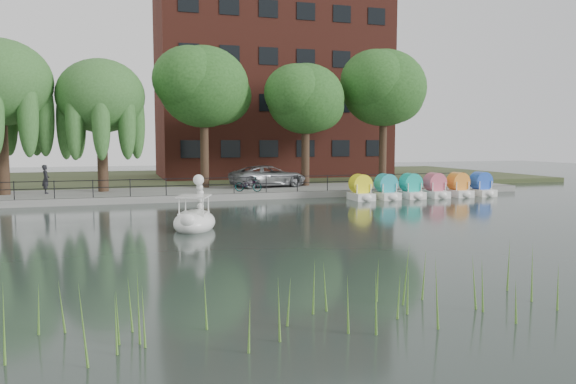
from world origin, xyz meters
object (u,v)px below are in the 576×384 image
bicycle (248,184)px  minivan (268,175)px  swan_boat (195,218)px  pedestrian (46,177)px

bicycle → minivan: bearing=-8.6°
swan_boat → bicycle: bearing=87.3°
minivan → bicycle: 3.65m
minivan → pedestrian: size_ratio=3.05×
pedestrian → swan_boat: pedestrian is taller
swan_boat → minivan: bearing=84.6°
pedestrian → swan_boat: 15.26m
pedestrian → minivan: bearing=-100.9°
minivan → bicycle: (-2.10, -2.96, -0.34)m
bicycle → pedestrian: (-11.83, 2.34, 0.49)m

